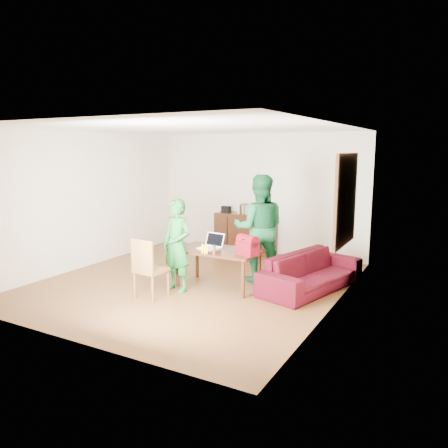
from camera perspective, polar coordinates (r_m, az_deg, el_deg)
The scene contains 10 objects.
room at distance 7.69m, azimuth -3.54°, elevation 1.96°, with size 5.20×5.70×2.90m.
table at distance 7.45m, azimuth -0.74°, elevation -3.94°, with size 1.42×0.80×0.66m.
chair at distance 7.09m, azimuth -9.55°, elevation -7.30°, with size 0.48×0.46×0.98m.
person_near at distance 7.27m, azimuth -6.17°, elevation -2.80°, with size 0.56×0.37×1.55m, color #145E1F.
person_far at distance 7.78m, azimuth 4.62°, elevation -0.57°, with size 0.93×0.73×1.92m, color #12512A.
laptop at distance 7.49m, azimuth -1.91°, elevation -2.91°, with size 0.39×0.29×0.26m.
bananas at distance 7.11m, azimuth -2.52°, elevation -3.71°, with size 0.18×0.11×0.07m, color gold, non-canonical shape.
bottle at distance 7.10m, azimuth -1.30°, elevation -3.32°, with size 0.05×0.05×0.16m, color #543A13.
red_bag at distance 7.04m, azimuth 3.07°, elevation -3.03°, with size 0.35×0.20×0.26m, color #670612.
sofa at distance 7.57m, azimuth 11.35°, elevation -6.13°, with size 2.07×0.81×0.61m, color #400812.
Camera 1 is at (4.09, -6.30, 2.36)m, focal length 35.00 mm.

